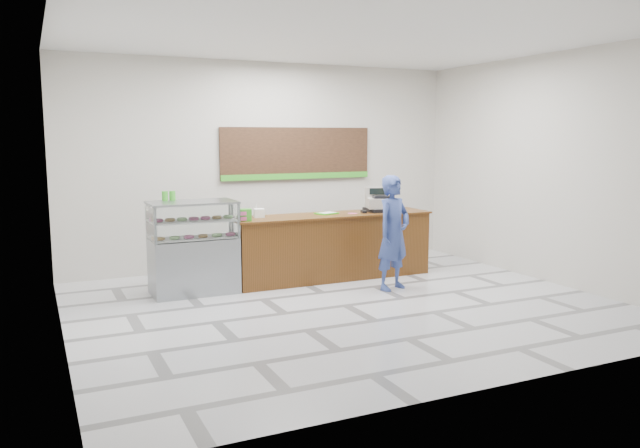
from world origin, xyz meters
name	(u,v)px	position (x,y,z in m)	size (l,w,h in m)	color
floor	(346,306)	(0.00, 0.00, 0.00)	(7.00, 7.00, 0.00)	silver
back_wall	(267,165)	(0.00, 3.00, 1.75)	(7.00, 7.00, 0.00)	beige
ceiling	(348,36)	(0.00, 0.00, 3.50)	(7.00, 7.00, 0.00)	silver
sales_counter	(332,246)	(0.55, 1.55, 0.52)	(3.26, 0.76, 1.03)	#5A2F11
display_case	(193,247)	(-1.67, 1.55, 0.68)	(1.22, 0.72, 1.33)	gray
menu_board	(297,154)	(0.55, 2.96, 1.93)	(2.80, 0.06, 0.90)	black
cash_register	(379,203)	(1.40, 1.54, 1.18)	(0.53, 0.54, 0.39)	black
card_terminal	(364,212)	(1.08, 1.50, 1.05)	(0.07, 0.14, 0.04)	black
serving_tray	(327,213)	(0.49, 1.63, 1.04)	(0.39, 0.32, 0.02)	#30BA14
napkin_box	(259,213)	(-0.62, 1.67, 1.10)	(0.15, 0.15, 0.13)	white
straw_cup	(256,213)	(-0.65, 1.73, 1.08)	(0.07, 0.07, 0.11)	silver
promo_box	(245,215)	(-0.95, 1.38, 1.12)	(0.20, 0.13, 0.17)	green
donut_decal	(353,213)	(0.88, 1.48, 1.03)	(0.15, 0.15, 0.00)	#D44F8F
green_cup_left	(165,196)	(-1.99, 1.83, 1.40)	(0.09, 0.09, 0.13)	green
green_cup_right	(172,196)	(-1.89, 1.82, 1.40)	(0.09, 0.09, 0.14)	green
customer	(394,233)	(1.06, 0.54, 0.84)	(0.61, 0.40, 1.68)	#304285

